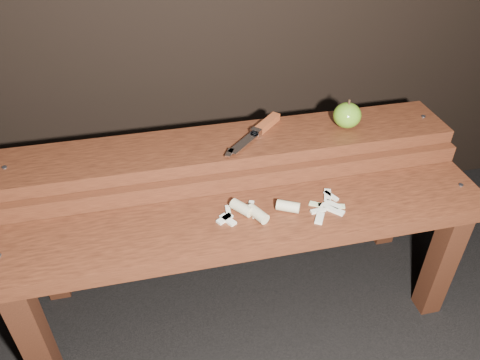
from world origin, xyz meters
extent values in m
plane|color=black|center=(0.00, 0.00, 0.00)|extent=(60.00, 60.00, 0.00)
cube|color=#391A0E|center=(-0.54, -0.10, 0.19)|extent=(0.06, 0.06, 0.38)
cube|color=#391A0E|center=(0.54, -0.10, 0.19)|extent=(0.06, 0.06, 0.38)
cube|color=#4A2111|center=(0.00, -0.05, 0.40)|extent=(1.20, 0.20, 0.04)
cylinder|color=slate|center=(0.56, -0.05, 0.42)|extent=(0.01, 0.01, 0.00)
cube|color=#391A0E|center=(-0.54, 0.20, 0.23)|extent=(0.06, 0.06, 0.46)
cube|color=#391A0E|center=(0.54, 0.20, 0.23)|extent=(0.06, 0.06, 0.46)
cube|color=#4A2111|center=(0.00, 0.07, 0.44)|extent=(1.20, 0.02, 0.05)
cube|color=#4A2111|center=(0.00, 0.17, 0.48)|extent=(1.20, 0.18, 0.04)
cylinder|color=slate|center=(-0.56, 0.17, 0.50)|extent=(0.01, 0.01, 0.00)
cylinder|color=slate|center=(0.56, 0.17, 0.50)|extent=(0.01, 0.01, 0.00)
ellipsoid|color=#5B8F1D|center=(0.32, 0.17, 0.53)|extent=(0.08, 0.08, 0.07)
cylinder|color=#382314|center=(0.32, 0.17, 0.57)|extent=(0.01, 0.01, 0.01)
cube|color=#964220|center=(0.11, 0.22, 0.51)|extent=(0.09, 0.09, 0.02)
cube|color=silver|center=(0.07, 0.18, 0.51)|extent=(0.03, 0.03, 0.02)
cube|color=silver|center=(0.02, 0.13, 0.51)|extent=(0.10, 0.09, 0.00)
cube|color=silver|center=(-0.02, 0.10, 0.51)|extent=(0.03, 0.04, 0.00)
cube|color=beige|center=(0.21, -0.05, 0.42)|extent=(0.04, 0.04, 0.01)
cube|color=beige|center=(-0.05, -0.05, 0.42)|extent=(0.04, 0.05, 0.01)
cube|color=beige|center=(0.22, -0.02, 0.42)|extent=(0.03, 0.04, 0.01)
cube|color=beige|center=(0.16, -0.07, 0.42)|extent=(0.04, 0.02, 0.01)
cube|color=beige|center=(0.01, -0.02, 0.42)|extent=(0.03, 0.05, 0.01)
cube|color=beige|center=(0.20, -0.07, 0.42)|extent=(0.05, 0.05, 0.01)
cube|color=beige|center=(-0.05, -0.02, 0.42)|extent=(0.02, 0.05, 0.01)
cube|color=beige|center=(-0.06, -0.04, 0.42)|extent=(0.04, 0.04, 0.01)
cube|color=beige|center=(0.16, -0.09, 0.42)|extent=(0.03, 0.04, 0.01)
cube|color=beige|center=(0.01, -0.03, 0.42)|extent=(0.02, 0.05, 0.01)
cube|color=beige|center=(0.21, -0.02, 0.42)|extent=(0.03, 0.05, 0.01)
cylinder|color=#C9BB8C|center=(0.02, -0.06, 0.43)|extent=(0.05, 0.06, 0.03)
cylinder|color=#C9BB8C|center=(0.09, -0.05, 0.43)|extent=(0.06, 0.05, 0.03)
cylinder|color=#C9BB8C|center=(-0.02, -0.03, 0.43)|extent=(0.05, 0.06, 0.03)
cube|color=#BCC988|center=(0.20, -0.05, 0.42)|extent=(0.07, 0.03, 0.00)
cube|color=#BCC988|center=(0.18, -0.05, 0.42)|extent=(0.06, 0.05, 0.00)
camera|label=1|loc=(-0.21, -0.85, 1.16)|focal=35.00mm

